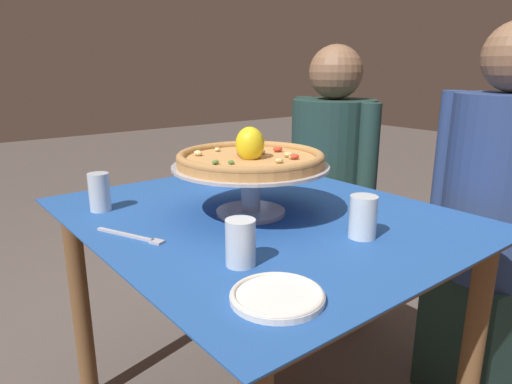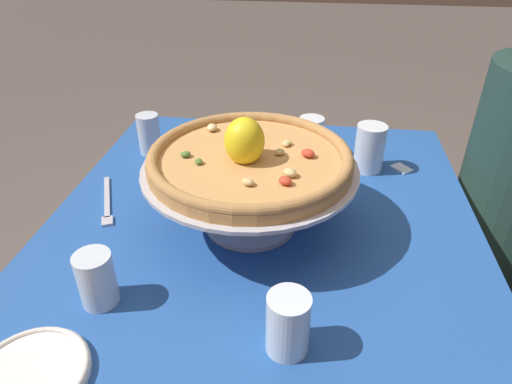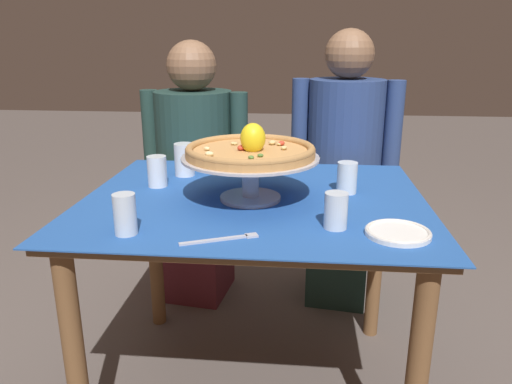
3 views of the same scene
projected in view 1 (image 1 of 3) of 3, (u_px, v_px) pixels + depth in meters
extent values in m
cylinder|color=brown|center=(81.00, 309.00, 1.53)|extent=(0.06, 0.06, 0.71)
cylinder|color=brown|center=(260.00, 252.00, 2.00)|extent=(0.06, 0.06, 0.71)
cylinder|color=brown|center=(472.00, 357.00, 1.28)|extent=(0.06, 0.06, 0.71)
cube|color=brown|center=(259.00, 218.00, 1.31)|extent=(1.07, 0.90, 0.02)
cube|color=#23519E|center=(259.00, 214.00, 1.30)|extent=(1.11, 0.94, 0.00)
cylinder|color=#B7B7C1|center=(251.00, 212.00, 1.29)|extent=(0.20, 0.20, 0.01)
cylinder|color=#B7B7C1|center=(251.00, 189.00, 1.27)|extent=(0.05, 0.05, 0.12)
cylinder|color=#B7B7C1|center=(251.00, 166.00, 1.26)|extent=(0.44, 0.44, 0.01)
cylinder|color=tan|center=(251.00, 161.00, 1.25)|extent=(0.41, 0.41, 0.02)
torus|color=#AF7D47|center=(250.00, 156.00, 1.25)|extent=(0.41, 0.41, 0.02)
ellipsoid|color=#C63D28|center=(242.00, 153.00, 1.26)|extent=(0.03, 0.04, 0.02)
ellipsoid|color=tan|center=(253.00, 157.00, 1.22)|extent=(0.03, 0.03, 0.01)
ellipsoid|color=tan|center=(279.00, 161.00, 1.17)|extent=(0.03, 0.03, 0.01)
ellipsoid|color=#4C7533|center=(231.00, 162.00, 1.16)|extent=(0.02, 0.02, 0.01)
ellipsoid|color=tan|center=(262.00, 152.00, 1.30)|extent=(0.03, 0.03, 0.01)
ellipsoid|color=tan|center=(291.00, 157.00, 1.23)|extent=(0.02, 0.02, 0.01)
ellipsoid|color=tan|center=(257.00, 150.00, 1.33)|extent=(0.02, 0.02, 0.01)
ellipsoid|color=#C63D28|center=(294.00, 157.00, 1.22)|extent=(0.03, 0.03, 0.01)
ellipsoid|color=#C63D28|center=(278.00, 149.00, 1.33)|extent=(0.03, 0.04, 0.02)
ellipsoid|color=tan|center=(252.00, 156.00, 1.25)|extent=(0.02, 0.02, 0.01)
ellipsoid|color=tan|center=(256.00, 149.00, 1.34)|extent=(0.02, 0.02, 0.01)
ellipsoid|color=beige|center=(217.00, 149.00, 1.34)|extent=(0.03, 0.03, 0.01)
ellipsoid|color=beige|center=(198.00, 153.00, 1.27)|extent=(0.03, 0.02, 0.01)
ellipsoid|color=tan|center=(289.00, 154.00, 1.25)|extent=(0.03, 0.04, 0.02)
ellipsoid|color=#4C7533|center=(215.00, 162.00, 1.16)|extent=(0.02, 0.03, 0.01)
ellipsoid|color=yellow|center=(250.00, 144.00, 1.23)|extent=(0.11, 0.11, 0.09)
cylinder|color=silver|center=(99.00, 192.00, 1.31)|extent=(0.06, 0.06, 0.11)
cylinder|color=silver|center=(100.00, 199.00, 1.32)|extent=(0.05, 0.05, 0.07)
cylinder|color=silver|center=(241.00, 243.00, 0.95)|extent=(0.06, 0.06, 0.10)
cylinder|color=silver|center=(241.00, 255.00, 0.96)|extent=(0.06, 0.06, 0.05)
cylinder|color=white|center=(262.00, 165.00, 1.65)|extent=(0.08, 0.08, 0.12)
cylinder|color=silver|center=(262.00, 169.00, 1.65)|extent=(0.07, 0.07, 0.09)
cylinder|color=silver|center=(363.00, 217.00, 1.10)|extent=(0.07, 0.07, 0.11)
cylinder|color=silver|center=(362.00, 226.00, 1.11)|extent=(0.06, 0.06, 0.06)
cylinder|color=white|center=(218.00, 169.00, 1.61)|extent=(0.07, 0.07, 0.11)
cylinder|color=silver|center=(218.00, 174.00, 1.61)|extent=(0.06, 0.06, 0.08)
cylinder|color=white|center=(277.00, 297.00, 0.81)|extent=(0.17, 0.17, 0.01)
torus|color=silver|center=(277.00, 294.00, 0.81)|extent=(0.17, 0.17, 0.01)
cube|color=#B7B7C1|center=(125.00, 235.00, 1.13)|extent=(0.17, 0.08, 0.01)
cube|color=#B7B7C1|center=(157.00, 242.00, 1.08)|extent=(0.04, 0.03, 0.01)
cube|color=silver|center=(279.00, 176.00, 1.73)|extent=(0.06, 0.06, 0.00)
cube|color=maroon|center=(327.00, 270.00, 2.12)|extent=(0.32, 0.36, 0.46)
cylinder|color=#1E3833|center=(332.00, 164.00, 1.98)|extent=(0.40, 0.40, 0.56)
sphere|color=brown|center=(336.00, 72.00, 1.87)|extent=(0.22, 0.22, 0.22)
cylinder|color=#1E3833|center=(303.00, 147.00, 2.15)|extent=(0.08, 0.08, 0.48)
cylinder|color=#1E3833|center=(368.00, 164.00, 1.79)|extent=(0.08, 0.08, 0.48)
cube|color=#1E3833|center=(478.00, 332.00, 1.60)|extent=(0.32, 0.36, 0.48)
cylinder|color=navy|center=(500.00, 187.00, 1.46)|extent=(0.38, 0.38, 0.59)
cylinder|color=navy|center=(446.00, 162.00, 1.62)|extent=(0.08, 0.08, 0.50)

